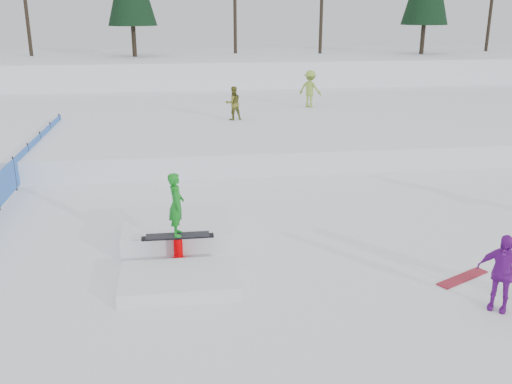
{
  "coord_description": "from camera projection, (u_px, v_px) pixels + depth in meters",
  "views": [
    {
      "loc": [
        -1.39,
        -11.45,
        5.48
      ],
      "look_at": [
        0.5,
        2.0,
        1.1
      ],
      "focal_mm": 40.0,
      "sensor_mm": 36.0,
      "label": 1
    }
  ],
  "objects": [
    {
      "name": "ground",
      "position": [
        246.0,
        267.0,
        12.66
      ],
      "size": [
        120.0,
        120.0,
        0.0
      ],
      "primitive_type": "plane",
      "color": "white"
    },
    {
      "name": "loose_board_red",
      "position": [
        463.0,
        278.0,
        12.13
      ],
      "size": [
        1.37,
        0.88,
        0.03
      ],
      "primitive_type": "cube",
      "rotation": [
        0.0,
        0.0,
        0.47
      ],
      "color": "maroon",
      "rests_on": "ground"
    },
    {
      "name": "walker_ygreen",
      "position": [
        310.0,
        89.0,
        28.14
      ],
      "size": [
        1.32,
        1.23,
        1.79
      ],
      "primitive_type": "imported",
      "rotation": [
        0.0,
        0.0,
        2.49
      ],
      "color": "#87AC39",
      "rests_on": "snow_midrise"
    },
    {
      "name": "jib_rail_feature",
      "position": [
        178.0,
        241.0,
        13.33
      ],
      "size": [
        2.6,
        4.4,
        2.11
      ],
      "color": "white",
      "rests_on": "ground"
    },
    {
      "name": "safety_fence",
      "position": [
        15.0,
        174.0,
        17.85
      ],
      "size": [
        0.05,
        16.0,
        1.1
      ],
      "color": "blue",
      "rests_on": "ground"
    },
    {
      "name": "snow_berm",
      "position": [
        195.0,
        72.0,
        40.56
      ],
      "size": [
        60.0,
        14.0,
        2.4
      ],
      "primitive_type": "cube",
      "color": "white",
      "rests_on": "ground"
    },
    {
      "name": "snow_midrise",
      "position": [
        206.0,
        118.0,
        27.62
      ],
      "size": [
        50.0,
        18.0,
        0.8
      ],
      "primitive_type": "cube",
      "color": "white",
      "rests_on": "ground"
    },
    {
      "name": "walker_olive",
      "position": [
        233.0,
        103.0,
        24.95
      ],
      "size": [
        0.82,
        0.71,
        1.46
      ],
      "primitive_type": "imported",
      "rotation": [
        0.0,
        0.0,
        3.39
      ],
      "color": "brown",
      "rests_on": "snow_midrise"
    },
    {
      "name": "spectator_purple",
      "position": [
        501.0,
        273.0,
        10.68
      ],
      "size": [
        0.92,
        0.87,
        1.53
      ],
      "primitive_type": "imported",
      "rotation": [
        0.0,
        0.0,
        -0.71
      ],
      "color": "#7C189C",
      "rests_on": "ground"
    }
  ]
}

